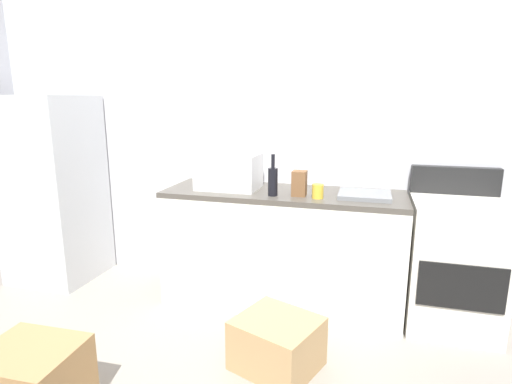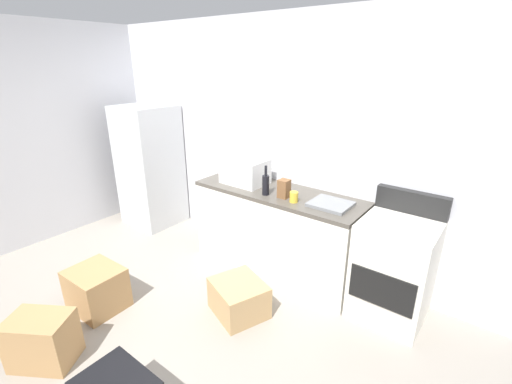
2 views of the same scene
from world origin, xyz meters
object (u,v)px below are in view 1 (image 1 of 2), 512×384
refrigerator (53,189)px  microwave (229,171)px  knife_block (299,183)px  cardboard_box_medium (277,343)px  stove_oven (453,262)px  wine_bottle (273,181)px  coffee_mug (318,191)px  cardboard_box_small (32,384)px

refrigerator → microwave: 1.64m
knife_block → cardboard_box_medium: 1.10m
cardboard_box_medium → stove_oven: bearing=37.4°
stove_oven → knife_block: bearing=-174.1°
stove_oven → microwave: size_ratio=2.39×
refrigerator → stove_oven: refrigerator is taller
refrigerator → cardboard_box_medium: refrigerator is taller
wine_bottle → refrigerator: bearing=177.0°
refrigerator → knife_block: bearing=-1.5°
wine_bottle → coffee_mug: size_ratio=3.00×
refrigerator → cardboard_box_small: (1.12, -1.50, -0.61)m
cardboard_box_medium → coffee_mug: bearing=78.9°
microwave → coffee_mug: bearing=-11.5°
stove_oven → wine_bottle: 1.38m
cardboard_box_medium → cardboard_box_small: bearing=-145.9°
cardboard_box_small → coffee_mug: bearing=49.1°
refrigerator → cardboard_box_small: bearing=-53.2°
stove_oven → refrigerator: bearing=-179.0°
knife_block → cardboard_box_small: bearing=-126.6°
microwave → knife_block: (0.57, -0.10, -0.05)m
stove_oven → microwave: (-1.65, -0.01, 0.57)m
refrigerator → stove_oven: (3.27, 0.06, -0.34)m
coffee_mug → knife_block: size_ratio=0.56×
coffee_mug → cardboard_box_medium: size_ratio=0.22×
microwave → cardboard_box_small: microwave is taller
stove_oven → cardboard_box_medium: stove_oven is taller
stove_oven → wine_bottle: bearing=-172.8°
refrigerator → stove_oven: bearing=1.0°
coffee_mug → wine_bottle: bearing=-178.8°
microwave → refrigerator: bearing=-178.4°
wine_bottle → coffee_mug: 0.33m
stove_oven → microwave: bearing=-179.7°
wine_bottle → cardboard_box_small: 1.84m
coffee_mug → refrigerator: bearing=177.6°
refrigerator → knife_block: (2.19, -0.06, 0.18)m
cardboard_box_small → knife_block: bearing=53.4°
refrigerator → knife_block: 2.20m
coffee_mug → cardboard_box_medium: coffee_mug is taller
cardboard_box_medium → refrigerator: bearing=160.8°
wine_bottle → cardboard_box_small: wine_bottle is taller
wine_bottle → knife_block: 0.19m
coffee_mug → cardboard_box_medium: 1.05m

